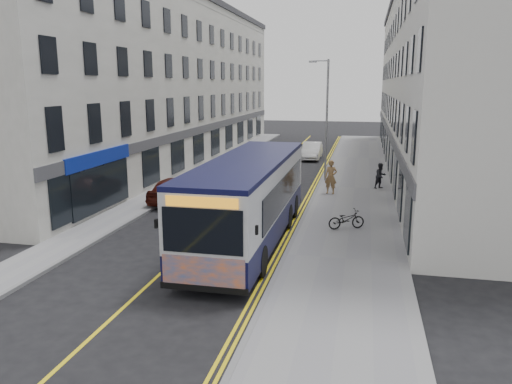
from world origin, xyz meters
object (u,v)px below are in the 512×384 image
at_px(streetlamp, 326,116).
at_px(bicycle, 346,219).
at_px(city_bus, 249,197).
at_px(car_white, 312,151).
at_px(pedestrian_near, 331,177).
at_px(pedestrian_far, 381,176).
at_px(car_maroon, 176,189).

bearing_deg(streetlamp, bicycle, -80.28).
bearing_deg(city_bus, streetlamp, 81.89).
relative_size(city_bus, car_white, 2.73).
distance_m(pedestrian_near, pedestrian_far, 3.62).
distance_m(streetlamp, car_white, 11.02).
relative_size(bicycle, pedestrian_near, 0.83).
relative_size(streetlamp, pedestrian_far, 5.07).
distance_m(pedestrian_near, car_maroon, 9.02).
bearing_deg(bicycle, pedestrian_far, -34.47).
relative_size(city_bus, pedestrian_far, 7.67).
bearing_deg(bicycle, pedestrian_near, -14.74).
height_order(bicycle, pedestrian_near, pedestrian_near).
height_order(pedestrian_near, car_maroon, pedestrian_near).
distance_m(bicycle, car_white, 21.85).
bearing_deg(streetlamp, car_maroon, -134.91).
distance_m(city_bus, car_maroon, 8.37).
bearing_deg(streetlamp, pedestrian_far, -27.93).
xyz_separation_m(bicycle, pedestrian_far, (1.70, 9.36, 0.35)).
bearing_deg(car_white, city_bus, -90.52).
relative_size(pedestrian_near, car_white, 0.45).
bearing_deg(pedestrian_near, bicycle, -71.27).
distance_m(streetlamp, bicycle, 12.07).
xyz_separation_m(pedestrian_near, car_white, (-2.63, 14.30, -0.39)).
height_order(pedestrian_far, car_white, pedestrian_far).
xyz_separation_m(streetlamp, car_white, (-1.90, 10.22, -3.65)).
bearing_deg(pedestrian_near, car_maroon, -147.78).
distance_m(bicycle, pedestrian_near, 7.33).
relative_size(bicycle, pedestrian_far, 1.06).
distance_m(streetlamp, car_maroon, 11.32).
bearing_deg(city_bus, pedestrian_far, 64.61).
relative_size(streetlamp, bicycle, 4.80).
bearing_deg(streetlamp, car_white, 100.52).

